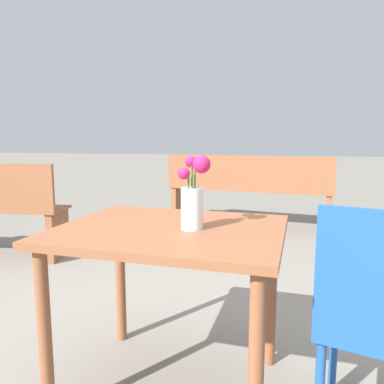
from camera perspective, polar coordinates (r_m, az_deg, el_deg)
table_front at (r=1.54m, az=-3.30°, el=-9.20°), size 0.94×0.78×0.71m
flower_vase at (r=1.46m, az=0.15°, el=-1.32°), size 0.12×0.12×0.29m
cafe_chair at (r=1.42m, az=27.09°, el=-16.64°), size 0.49×0.49×0.86m
bench_middle at (r=4.51m, az=8.39°, el=0.80°), size 2.00×0.65×0.85m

